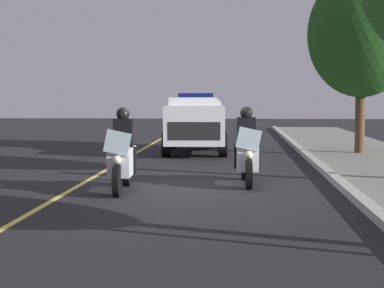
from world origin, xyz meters
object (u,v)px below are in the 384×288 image
at_px(police_motorcycle_lead_left, 122,157).
at_px(tree_far_back, 362,34).
at_px(police_suv, 196,122).
at_px(police_motorcycle_lead_right, 247,153).

relative_size(police_motorcycle_lead_left, tree_far_back, 0.36).
xyz_separation_m(police_motorcycle_lead_left, tree_far_back, (-8.10, 6.37, 3.26)).
height_order(police_suv, tree_far_back, tree_far_back).
distance_m(police_suv, tree_far_back, 6.20).
height_order(police_motorcycle_lead_left, police_motorcycle_lead_right, same).
bearing_deg(tree_far_back, police_motorcycle_lead_right, -28.81).
relative_size(police_motorcycle_lead_left, police_motorcycle_lead_right, 1.00).
bearing_deg(tree_far_back, police_motorcycle_lead_left, -38.18).
bearing_deg(police_motorcycle_lead_left, tree_far_back, 141.82).
relative_size(police_motorcycle_lead_right, tree_far_back, 0.36).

